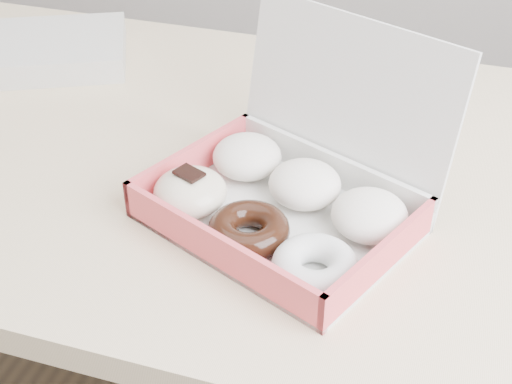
% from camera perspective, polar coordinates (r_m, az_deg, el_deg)
% --- Properties ---
extents(table, '(1.20, 0.80, 0.75)m').
position_cam_1_polar(table, '(1.12, -8.02, 0.94)').
color(table, tan).
rests_on(table, ground).
extents(donut_box, '(0.39, 0.37, 0.23)m').
position_cam_1_polar(donut_box, '(0.88, 2.37, -0.08)').
color(donut_box, silver).
rests_on(donut_box, table).
extents(newspapers, '(0.33, 0.30, 0.04)m').
position_cam_1_polar(newspapers, '(1.33, -16.24, 10.86)').
color(newspapers, silver).
rests_on(newspapers, table).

